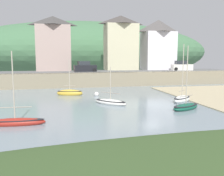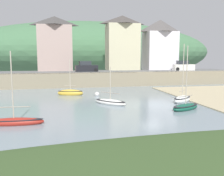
{
  "view_description": "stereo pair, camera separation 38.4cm",
  "coord_description": "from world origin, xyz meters",
  "px_view_note": "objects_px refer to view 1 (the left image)",
  "views": [
    {
      "loc": [
        -10.2,
        -25.6,
        5.34
      ],
      "look_at": [
        -4.02,
        2.24,
        1.63
      ],
      "focal_mm": 39.95,
      "sensor_mm": 36.0,
      "label": 1
    },
    {
      "loc": [
        -9.82,
        -25.68,
        5.34
      ],
      "look_at": [
        -4.02,
        2.24,
        1.63
      ],
      "focal_mm": 39.95,
      "sensor_mm": 36.0,
      "label": 2
    }
  ],
  "objects_px": {
    "sailboat_tall_mast": "(15,122)",
    "motorboat_with_cabin": "(186,107)",
    "waterfront_building_centre": "(121,43)",
    "mooring_buoy": "(97,94)",
    "fishing_boat_green": "(70,93)",
    "parked_car_by_wall": "(182,66)",
    "waterfront_building_left": "(53,43)",
    "waterfront_building_right": "(158,44)",
    "parked_car_near_slipway": "(85,67)",
    "rowboat_small_beached": "(182,99)",
    "dinghy_open_wooden": "(110,102)"
  },
  "relations": [
    {
      "from": "motorboat_with_cabin",
      "to": "rowboat_small_beached",
      "type": "height_order",
      "value": "rowboat_small_beached"
    },
    {
      "from": "waterfront_building_left",
      "to": "mooring_buoy",
      "type": "distance_m",
      "value": 20.38
    },
    {
      "from": "waterfront_building_left",
      "to": "rowboat_small_beached",
      "type": "bearing_deg",
      "value": -59.0
    },
    {
      "from": "rowboat_small_beached",
      "to": "dinghy_open_wooden",
      "type": "relative_size",
      "value": 1.6
    },
    {
      "from": "waterfront_building_right",
      "to": "rowboat_small_beached",
      "type": "height_order",
      "value": "waterfront_building_right"
    },
    {
      "from": "waterfront_building_centre",
      "to": "mooring_buoy",
      "type": "relative_size",
      "value": 17.85
    },
    {
      "from": "mooring_buoy",
      "to": "dinghy_open_wooden",
      "type": "bearing_deg",
      "value": -84.53
    },
    {
      "from": "waterfront_building_centre",
      "to": "mooring_buoy",
      "type": "bearing_deg",
      "value": -113.95
    },
    {
      "from": "waterfront_building_centre",
      "to": "fishing_boat_green",
      "type": "relative_size",
      "value": 2.18
    },
    {
      "from": "parked_car_near_slipway",
      "to": "parked_car_by_wall",
      "type": "xyz_separation_m",
      "value": [
        19.63,
        0.0,
        0.0
      ]
    },
    {
      "from": "sailboat_tall_mast",
      "to": "parked_car_near_slipway",
      "type": "bearing_deg",
      "value": 76.37
    },
    {
      "from": "sailboat_tall_mast",
      "to": "waterfront_building_right",
      "type": "bearing_deg",
      "value": 55.3
    },
    {
      "from": "sailboat_tall_mast",
      "to": "dinghy_open_wooden",
      "type": "xyz_separation_m",
      "value": [
        8.99,
        6.65,
        -0.02
      ]
    },
    {
      "from": "waterfront_building_centre",
      "to": "mooring_buoy",
      "type": "height_order",
      "value": "waterfront_building_centre"
    },
    {
      "from": "sailboat_tall_mast",
      "to": "rowboat_small_beached",
      "type": "xyz_separation_m",
      "value": [
        17.49,
        6.35,
        0.06
      ]
    },
    {
      "from": "parked_car_by_wall",
      "to": "mooring_buoy",
      "type": "distance_m",
      "value": 24.02
    },
    {
      "from": "waterfront_building_right",
      "to": "sailboat_tall_mast",
      "type": "height_order",
      "value": "waterfront_building_right"
    },
    {
      "from": "waterfront_building_right",
      "to": "mooring_buoy",
      "type": "xyz_separation_m",
      "value": [
        -16.3,
        -18.06,
        -7.56
      ]
    },
    {
      "from": "waterfront_building_right",
      "to": "parked_car_near_slipway",
      "type": "bearing_deg",
      "value": -164.6
    },
    {
      "from": "rowboat_small_beached",
      "to": "dinghy_open_wooden",
      "type": "bearing_deg",
      "value": 138.84
    },
    {
      "from": "sailboat_tall_mast",
      "to": "dinghy_open_wooden",
      "type": "bearing_deg",
      "value": 40.47
    },
    {
      "from": "waterfront_building_centre",
      "to": "parked_car_by_wall",
      "type": "relative_size",
      "value": 2.61
    },
    {
      "from": "sailboat_tall_mast",
      "to": "fishing_boat_green",
      "type": "bearing_deg",
      "value": 74.77
    },
    {
      "from": "waterfront_building_centre",
      "to": "dinghy_open_wooden",
      "type": "height_order",
      "value": "waterfront_building_centre"
    },
    {
      "from": "motorboat_with_cabin",
      "to": "fishing_boat_green",
      "type": "distance_m",
      "value": 15.97
    },
    {
      "from": "motorboat_with_cabin",
      "to": "mooring_buoy",
      "type": "height_order",
      "value": "motorboat_with_cabin"
    },
    {
      "from": "sailboat_tall_mast",
      "to": "dinghy_open_wooden",
      "type": "height_order",
      "value": "sailboat_tall_mast"
    },
    {
      "from": "parked_car_by_wall",
      "to": "waterfront_building_left",
      "type": "bearing_deg",
      "value": 175.93
    },
    {
      "from": "sailboat_tall_mast",
      "to": "fishing_boat_green",
      "type": "distance_m",
      "value": 14.91
    },
    {
      "from": "waterfront_building_left",
      "to": "rowboat_small_beached",
      "type": "distance_m",
      "value": 29.56
    },
    {
      "from": "sailboat_tall_mast",
      "to": "dinghy_open_wooden",
      "type": "distance_m",
      "value": 11.18
    },
    {
      "from": "dinghy_open_wooden",
      "to": "waterfront_building_centre",
      "type": "bearing_deg",
      "value": 121.03
    },
    {
      "from": "fishing_boat_green",
      "to": "parked_car_near_slipway",
      "type": "bearing_deg",
      "value": 89.24
    },
    {
      "from": "fishing_boat_green",
      "to": "waterfront_building_right",
      "type": "bearing_deg",
      "value": 55.26
    },
    {
      "from": "waterfront_building_right",
      "to": "parked_car_near_slipway",
      "type": "height_order",
      "value": "waterfront_building_right"
    },
    {
      "from": "sailboat_tall_mast",
      "to": "motorboat_with_cabin",
      "type": "bearing_deg",
      "value": 12.72
    },
    {
      "from": "fishing_boat_green",
      "to": "parked_car_by_wall",
      "type": "bearing_deg",
      "value": 42.97
    },
    {
      "from": "waterfront_building_left",
      "to": "dinghy_open_wooden",
      "type": "relative_size",
      "value": 2.45
    },
    {
      "from": "waterfront_building_centre",
      "to": "waterfront_building_left",
      "type": "bearing_deg",
      "value": 180.0
    },
    {
      "from": "waterfront_building_left",
      "to": "rowboat_small_beached",
      "type": "relative_size",
      "value": 1.53
    },
    {
      "from": "sailboat_tall_mast",
      "to": "waterfront_building_left",
      "type": "bearing_deg",
      "value": 88.86
    },
    {
      "from": "sailboat_tall_mast",
      "to": "mooring_buoy",
      "type": "distance_m",
      "value": 15.31
    },
    {
      "from": "waterfront_building_centre",
      "to": "sailboat_tall_mast",
      "type": "height_order",
      "value": "waterfront_building_centre"
    },
    {
      "from": "waterfront_building_right",
      "to": "mooring_buoy",
      "type": "bearing_deg",
      "value": -132.06
    },
    {
      "from": "rowboat_small_beached",
      "to": "motorboat_with_cabin",
      "type": "bearing_deg",
      "value": -152.1
    },
    {
      "from": "fishing_boat_green",
      "to": "parked_car_by_wall",
      "type": "distance_m",
      "value": 26.31
    },
    {
      "from": "sailboat_tall_mast",
      "to": "waterfront_building_centre",
      "type": "bearing_deg",
      "value": 65.95
    },
    {
      "from": "parked_car_by_wall",
      "to": "mooring_buoy",
      "type": "bearing_deg",
      "value": -139.28
    },
    {
      "from": "waterfront_building_right",
      "to": "parked_car_near_slipway",
      "type": "distance_m",
      "value": 17.54
    },
    {
      "from": "sailboat_tall_mast",
      "to": "mooring_buoy",
      "type": "bearing_deg",
      "value": 60.7
    }
  ]
}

